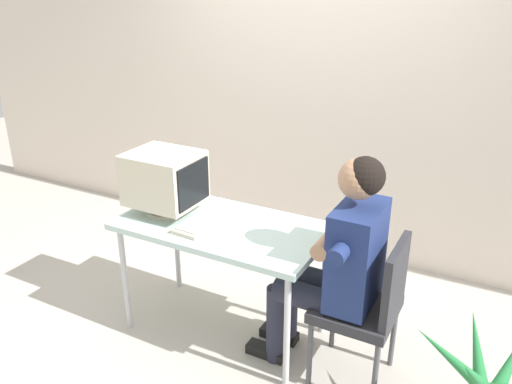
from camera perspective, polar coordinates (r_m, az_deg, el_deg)
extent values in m
plane|color=#B2ADA3|center=(3.51, -3.39, -14.67)|extent=(12.00, 12.00, 0.00)
cube|color=beige|center=(3.99, 10.74, 13.28)|extent=(8.00, 0.10, 3.00)
cylinder|color=#B7B7BC|center=(3.42, -14.11, -9.20)|extent=(0.04, 0.04, 0.72)
cylinder|color=#B7B7BC|center=(2.89, 3.40, -15.04)|extent=(0.04, 0.04, 0.72)
cylinder|color=#B7B7BC|center=(3.77, -8.67, -5.51)|extent=(0.04, 0.04, 0.72)
cylinder|color=#B7B7BC|center=(3.30, 7.44, -9.85)|extent=(0.04, 0.04, 0.72)
cube|color=silver|center=(3.12, -3.70, -3.80)|extent=(1.24, 0.66, 0.04)
cylinder|color=beige|center=(3.30, -9.74, -2.01)|extent=(0.25, 0.25, 0.02)
cylinder|color=beige|center=(3.28, -9.78, -1.45)|extent=(0.06, 0.06, 0.05)
cube|color=beige|center=(3.21, -9.99, 1.53)|extent=(0.42, 0.36, 0.32)
cube|color=black|center=(3.09, -6.83, 0.86)|extent=(0.01, 0.31, 0.26)
cube|color=beige|center=(3.13, -5.50, -3.13)|extent=(0.20, 0.46, 0.02)
cube|color=beige|center=(3.12, -5.52, -2.86)|extent=(0.17, 0.41, 0.01)
cylinder|color=#4C4C51|center=(3.01, 5.90, -17.09)|extent=(0.03, 0.03, 0.41)
cylinder|color=#4C4C51|center=(2.93, 12.89, -18.93)|extent=(0.03, 0.03, 0.41)
cylinder|color=#4C4C51|center=(3.28, 8.43, -13.40)|extent=(0.03, 0.03, 0.41)
cylinder|color=#4C4C51|center=(3.21, 14.76, -14.93)|extent=(0.03, 0.03, 0.41)
cube|color=#2D2D33|center=(2.96, 10.83, -12.42)|extent=(0.43, 0.43, 0.06)
cube|color=#2D2D33|center=(2.79, 14.98, -9.38)|extent=(0.04, 0.38, 0.41)
cube|color=navy|center=(2.79, 10.93, -6.80)|extent=(0.22, 0.39, 0.56)
sphere|color=#A57A5B|center=(2.62, 11.19, 1.40)|extent=(0.21, 0.21, 0.21)
sphere|color=black|center=(2.60, 11.85, 1.69)|extent=(0.20, 0.20, 0.20)
cylinder|color=#262838|center=(2.92, 5.99, -11.45)|extent=(0.42, 0.14, 0.14)
cylinder|color=#262838|center=(3.06, 7.30, -9.75)|extent=(0.42, 0.14, 0.14)
cylinder|color=#262838|center=(3.13, 2.16, -14.24)|extent=(0.11, 0.11, 0.49)
cylinder|color=#262838|center=(3.26, 3.58, -12.55)|extent=(0.11, 0.11, 0.49)
cube|color=black|center=(3.28, 1.12, -16.98)|extent=(0.24, 0.09, 0.06)
cube|color=black|center=(3.41, 2.54, -15.27)|extent=(0.24, 0.09, 0.06)
cylinder|color=navy|center=(2.55, 9.11, -6.60)|extent=(0.09, 0.14, 0.09)
cylinder|color=navy|center=(2.93, 12.09, -2.72)|extent=(0.09, 0.14, 0.09)
cylinder|color=#A57A5B|center=(2.79, 8.30, -4.94)|extent=(0.09, 0.39, 0.09)
cone|color=#25743B|center=(2.68, 26.00, -16.55)|extent=(0.20, 0.41, 0.28)
cone|color=#25743B|center=(2.67, 23.03, -15.91)|extent=(0.22, 0.40, 0.30)
cone|color=#25743B|center=(2.56, 20.96, -17.03)|extent=(0.41, 0.11, 0.29)
cone|color=#25743B|center=(2.45, 22.97, -18.41)|extent=(0.20, 0.33, 0.38)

